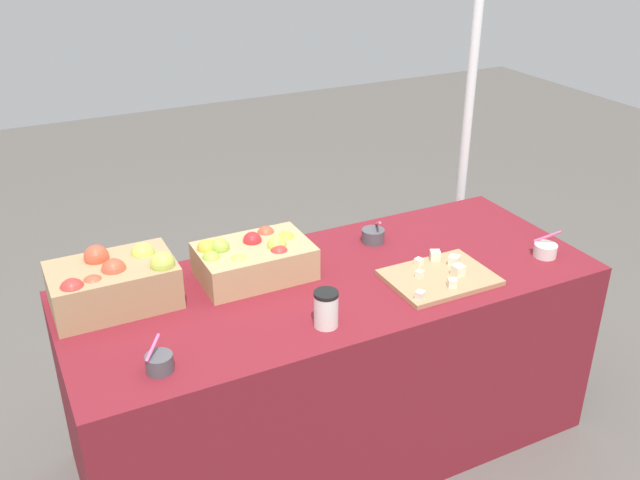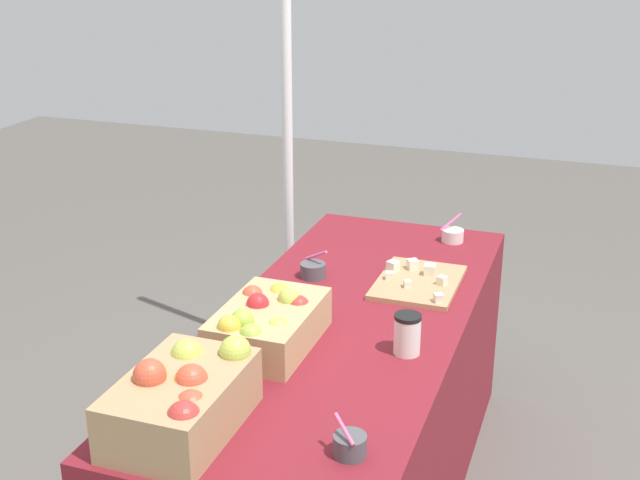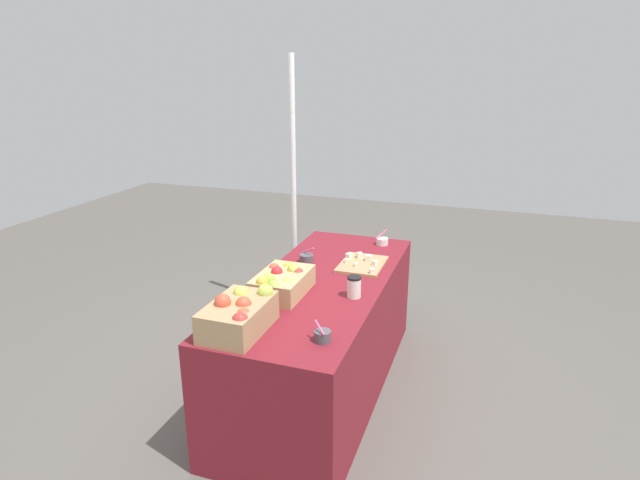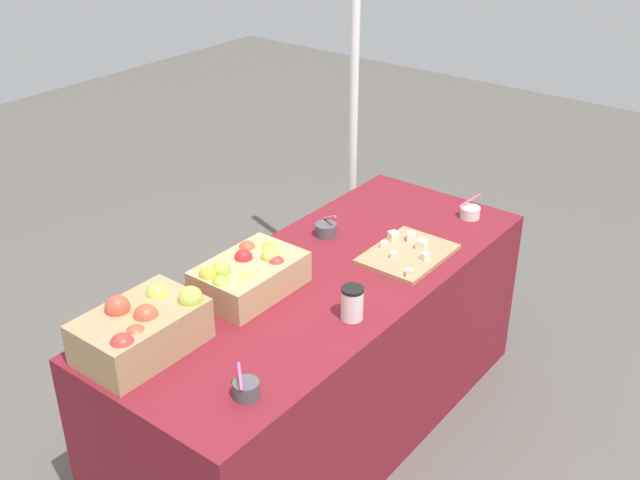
% 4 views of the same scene
% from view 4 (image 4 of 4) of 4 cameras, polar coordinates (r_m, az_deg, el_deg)
% --- Properties ---
extents(ground_plane, '(10.00, 10.00, 0.00)m').
position_cam_4_polar(ground_plane, '(3.36, 0.23, -13.64)').
color(ground_plane, '#56514C').
extents(table, '(1.90, 0.76, 0.74)m').
position_cam_4_polar(table, '(3.13, 0.24, -8.57)').
color(table, maroon).
rests_on(table, ground_plane).
extents(apple_crate_left, '(0.40, 0.26, 0.20)m').
position_cam_4_polar(apple_crate_left, '(2.54, -13.05, -6.41)').
color(apple_crate_left, tan).
rests_on(apple_crate_left, table).
extents(apple_crate_middle, '(0.39, 0.26, 0.16)m').
position_cam_4_polar(apple_crate_middle, '(2.81, -5.27, -2.53)').
color(apple_crate_middle, tan).
rests_on(apple_crate_middle, table).
extents(cutting_board_front, '(0.37, 0.27, 0.06)m').
position_cam_4_polar(cutting_board_front, '(3.08, 6.53, -0.98)').
color(cutting_board_front, tan).
rests_on(cutting_board_front, table).
extents(sample_bowl_near, '(0.09, 0.09, 0.10)m').
position_cam_4_polar(sample_bowl_near, '(2.34, -5.50, -10.92)').
color(sample_bowl_near, '#4C4C51').
rests_on(sample_bowl_near, table).
extents(sample_bowl_mid, '(0.09, 0.09, 0.11)m').
position_cam_4_polar(sample_bowl_mid, '(3.42, 11.06, 2.04)').
color(sample_bowl_mid, silver).
rests_on(sample_bowl_mid, table).
extents(sample_bowl_far, '(0.09, 0.10, 0.11)m').
position_cam_4_polar(sample_bowl_far, '(3.21, 0.44, 0.79)').
color(sample_bowl_far, '#4C4C51').
rests_on(sample_bowl_far, table).
extents(coffee_cup, '(0.08, 0.08, 0.12)m').
position_cam_4_polar(coffee_cup, '(2.65, 2.40, -4.69)').
color(coffee_cup, silver).
rests_on(coffee_cup, table).
extents(tent_pole, '(0.04, 0.04, 2.07)m').
position_cam_4_polar(tent_pole, '(3.83, 2.51, 9.81)').
color(tent_pole, white).
rests_on(tent_pole, ground_plane).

